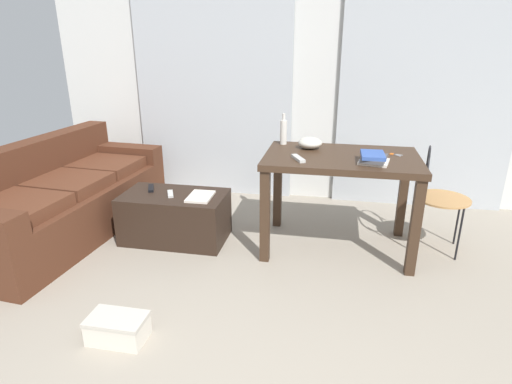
{
  "coord_description": "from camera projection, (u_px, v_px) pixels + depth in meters",
  "views": [
    {
      "loc": [
        0.24,
        -1.38,
        1.63
      ],
      "look_at": [
        -0.39,
        1.83,
        0.43
      ],
      "focal_mm": 29.44,
      "sensor_mm": 36.0,
      "label": 1
    }
  ],
  "objects": [
    {
      "name": "bottle_near",
      "position": [
        284.0,
        131.0,
        3.54
      ],
      "size": [
        0.06,
        0.06,
        0.26
      ],
      "color": "beige",
      "rests_on": "craft_table"
    },
    {
      "name": "bowl",
      "position": [
        310.0,
        143.0,
        3.42
      ],
      "size": [
        0.19,
        0.19,
        0.09
      ],
      "primitive_type": "ellipsoid",
      "color": "beige",
      "rests_on": "craft_table"
    },
    {
      "name": "tv_remote_on_table",
      "position": [
        298.0,
        158.0,
        3.11
      ],
      "size": [
        0.12,
        0.19,
        0.02
      ],
      "primitive_type": "cube",
      "rotation": [
        0.0,
        0.0,
        0.46
      ],
      "color": "#B7B7B2",
      "rests_on": "craft_table"
    },
    {
      "name": "ground_plane",
      "position": [
        291.0,
        289.0,
        2.9
      ],
      "size": [
        7.24,
        7.24,
        0.0
      ],
      "primitive_type": "plane",
      "color": "gray"
    },
    {
      "name": "wire_chair",
      "position": [
        435.0,
        188.0,
        3.31
      ],
      "size": [
        0.42,
        0.44,
        0.85
      ],
      "color": "#B7844C",
      "rests_on": "ground"
    },
    {
      "name": "tv_remote_primary",
      "position": [
        170.0,
        194.0,
        3.48
      ],
      "size": [
        0.1,
        0.16,
        0.02
      ],
      "primitive_type": "cube",
      "rotation": [
        0.0,
        0.0,
        0.42
      ],
      "color": "#B7B7B2",
      "rests_on": "coffee_table"
    },
    {
      "name": "wall_back",
      "position": [
        316.0,
        81.0,
        4.24
      ],
      "size": [
        5.55,
        0.1,
        2.44
      ],
      "primitive_type": "cube",
      "color": "silver",
      "rests_on": "ground"
    },
    {
      "name": "magazine",
      "position": [
        200.0,
        197.0,
        3.42
      ],
      "size": [
        0.19,
        0.28,
        0.02
      ],
      "primitive_type": "cube",
      "rotation": [
        0.0,
        0.0,
        0.02
      ],
      "color": "silver",
      "rests_on": "coffee_table"
    },
    {
      "name": "curtains",
      "position": [
        315.0,
        99.0,
        4.21
      ],
      "size": [
        3.79,
        0.03,
        2.12
      ],
      "color": "#B2B7BC",
      "rests_on": "ground"
    },
    {
      "name": "coffee_table",
      "position": [
        175.0,
        217.0,
        3.57
      ],
      "size": [
        0.86,
        0.49,
        0.41
      ],
      "color": "black",
      "rests_on": "ground"
    },
    {
      "name": "tv_remote_secondary",
      "position": [
        151.0,
        188.0,
        3.61
      ],
      "size": [
        0.11,
        0.18,
        0.02
      ],
      "primitive_type": "cube",
      "rotation": [
        0.0,
        0.0,
        0.42
      ],
      "color": "black",
      "rests_on": "coffee_table"
    },
    {
      "name": "couch",
      "position": [
        61.0,
        199.0,
        3.66
      ],
      "size": [
        0.99,
        2.1,
        0.8
      ],
      "color": "#4C2819",
      "rests_on": "ground"
    },
    {
      "name": "scissors",
      "position": [
        394.0,
        154.0,
        3.25
      ],
      "size": [
        0.1,
        0.08,
        0.0
      ],
      "color": "#9EA0A5",
      "rests_on": "craft_table"
    },
    {
      "name": "craft_table",
      "position": [
        341.0,
        170.0,
        3.27
      ],
      "size": [
        1.18,
        0.77,
        0.78
      ],
      "color": "#382619",
      "rests_on": "ground"
    },
    {
      "name": "book_stack",
      "position": [
        373.0,
        158.0,
        3.03
      ],
      "size": [
        0.24,
        0.29,
        0.07
      ],
      "color": "silver",
      "rests_on": "craft_table"
    },
    {
      "name": "shoebox",
      "position": [
        118.0,
        328.0,
        2.39
      ],
      "size": [
        0.33,
        0.2,
        0.15
      ],
      "color": "beige",
      "rests_on": "ground"
    }
  ]
}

